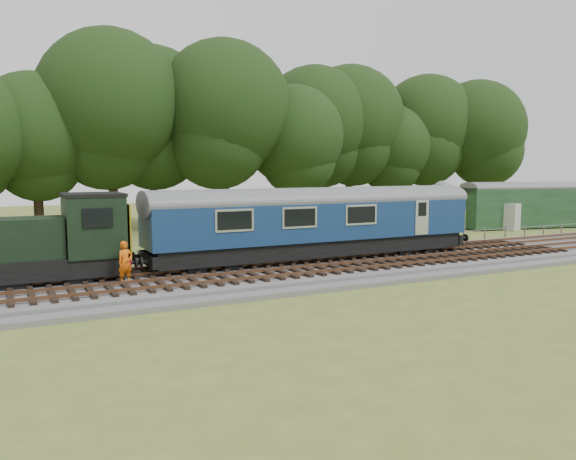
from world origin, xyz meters
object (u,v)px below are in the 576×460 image
parked_coach (544,202)px  worker (125,263)px  shunter_loco (26,245)px  caravan (511,215)px  dmu_railcar (317,217)px

parked_coach → worker: bearing=-154.3°
shunter_loco → caravan: 39.01m
dmu_railcar → parked_coach: dmu_railcar is taller
worker → caravan: (34.36, 10.51, -0.14)m
dmu_railcar → worker: (-10.26, -1.87, -1.35)m
worker → caravan: size_ratio=0.40×
worker → parked_coach: size_ratio=0.12×
shunter_loco → parked_coach: size_ratio=0.58×
shunter_loco → parked_coach: 41.91m
parked_coach → dmu_railcar: bearing=-152.7°
dmu_railcar → parked_coach: bearing=16.2°
dmu_railcar → caravan: 25.65m
shunter_loco → worker: shunter_loco is taller
parked_coach → caravan: 3.39m
shunter_loco → parked_coach: parked_coach is taller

